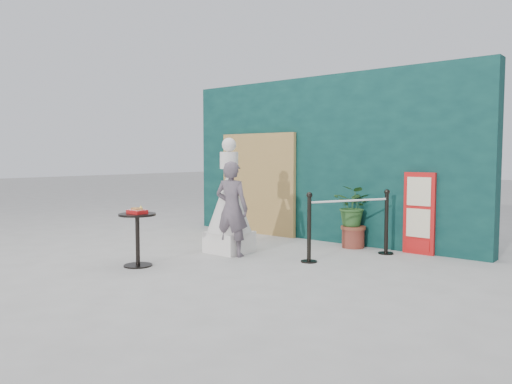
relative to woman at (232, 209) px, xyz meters
name	(u,v)px	position (x,y,z in m)	size (l,w,h in m)	color
ground	(200,269)	(0.28, -0.95, -0.74)	(60.00, 60.00, 0.00)	#ADAAA5
back_wall	(324,159)	(0.28, 2.20, 0.76)	(6.00, 0.30, 3.00)	#092B2B
bamboo_fence	(258,184)	(-1.12, 1.99, 0.26)	(1.80, 0.08, 2.00)	tan
woman	(232,209)	(0.00, 0.00, 0.00)	(0.54, 0.35, 1.48)	#63555F
menu_board	(419,213)	(2.18, 2.01, -0.09)	(0.50, 0.07, 1.30)	red
statue	(229,206)	(-0.23, 0.19, 0.02)	(0.72, 0.72, 1.85)	white
cafe_table	(137,231)	(-0.54, -1.38, -0.24)	(0.52, 0.52, 0.75)	black
food_basket	(137,211)	(-0.54, -1.38, 0.05)	(0.26, 0.19, 0.11)	red
planter	(353,212)	(1.11, 1.85, -0.13)	(0.62, 0.54, 1.06)	brown
stanchion_barrier	(349,226)	(1.48, 1.04, -0.24)	(0.84, 1.54, 1.03)	black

